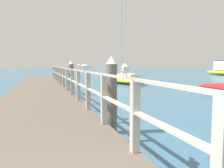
{
  "coord_description": "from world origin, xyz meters",
  "views": [
    {
      "loc": [
        -0.02,
        -0.49,
        1.76
      ],
      "look_at": [
        2.81,
        8.02,
        0.94
      ],
      "focal_mm": 35.22,
      "sensor_mm": 36.0,
      "label": 1
    }
  ],
  "objects_px": {
    "seagull_foreground": "(125,69)",
    "boat_0": "(123,79)",
    "dock_piling_near": "(112,95)",
    "dock_piling_far": "(71,78)",
    "seagull_background": "(85,67)"
  },
  "relations": [
    {
      "from": "seagull_background",
      "to": "boat_0",
      "type": "xyz_separation_m",
      "value": [
        5.98,
        12.09,
        -1.3
      ]
    },
    {
      "from": "seagull_foreground",
      "to": "boat_0",
      "type": "bearing_deg",
      "value": 89.03
    },
    {
      "from": "seagull_background",
      "to": "boat_0",
      "type": "distance_m",
      "value": 13.55
    },
    {
      "from": "seagull_background",
      "to": "boat_0",
      "type": "height_order",
      "value": "boat_0"
    },
    {
      "from": "seagull_foreground",
      "to": "dock_piling_far",
      "type": "bearing_deg",
      "value": 107.84
    },
    {
      "from": "dock_piling_near",
      "to": "boat_0",
      "type": "bearing_deg",
      "value": 67.57
    },
    {
      "from": "dock_piling_near",
      "to": "dock_piling_far",
      "type": "distance_m",
      "value": 7.21
    },
    {
      "from": "dock_piling_near",
      "to": "seagull_foreground",
      "type": "xyz_separation_m",
      "value": [
        -0.38,
        -1.85,
        0.7
      ]
    },
    {
      "from": "dock_piling_far",
      "to": "boat_0",
      "type": "height_order",
      "value": "boat_0"
    },
    {
      "from": "dock_piling_near",
      "to": "seagull_background",
      "type": "relative_size",
      "value": 4.1
    },
    {
      "from": "seagull_foreground",
      "to": "boat_0",
      "type": "xyz_separation_m",
      "value": [
        5.97,
        15.39,
        -1.3
      ]
    },
    {
      "from": "dock_piling_far",
      "to": "seagull_background",
      "type": "xyz_separation_m",
      "value": [
        -0.39,
        -5.76,
        0.7
      ]
    },
    {
      "from": "seagull_foreground",
      "to": "seagull_background",
      "type": "xyz_separation_m",
      "value": [
        -0.01,
        3.29,
        0.0
      ]
    },
    {
      "from": "dock_piling_far",
      "to": "seagull_background",
      "type": "distance_m",
      "value": 5.82
    },
    {
      "from": "dock_piling_near",
      "to": "boat_0",
      "type": "xyz_separation_m",
      "value": [
        5.59,
        13.54,
        -0.61
      ]
    }
  ]
}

